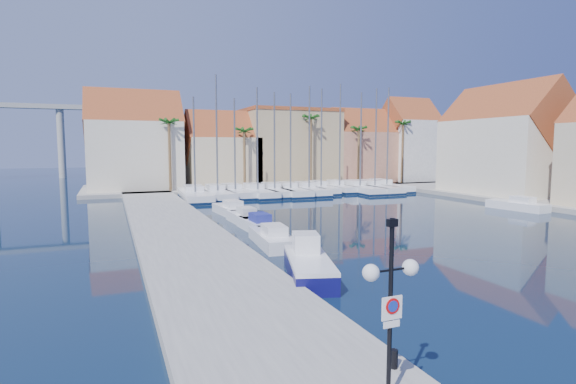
# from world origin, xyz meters

# --- Properties ---
(ground) EXTENTS (260.00, 260.00, 0.00)m
(ground) POSITION_xyz_m (0.00, 0.00, 0.00)
(ground) COLOR black
(ground) RESTS_ON ground
(quay_west) EXTENTS (6.00, 77.00, 0.50)m
(quay_west) POSITION_xyz_m (-9.00, 13.50, 0.25)
(quay_west) COLOR gray
(quay_west) RESTS_ON ground
(shore_north) EXTENTS (54.00, 16.00, 0.50)m
(shore_north) POSITION_xyz_m (10.00, 48.00, 0.25)
(shore_north) COLOR gray
(shore_north) RESTS_ON ground
(shore_east) EXTENTS (12.00, 60.00, 0.50)m
(shore_east) POSITION_xyz_m (32.00, 15.00, 0.25)
(shore_east) COLOR gray
(shore_east) RESTS_ON ground
(lamp_post) EXTENTS (1.43, 0.41, 4.20)m
(lamp_post) POSITION_xyz_m (-7.63, -9.54, 3.25)
(lamp_post) COLOR black
(lamp_post) RESTS_ON quay_west
(bollard) EXTENTS (0.20, 0.20, 0.50)m
(bollard) POSITION_xyz_m (-6.60, -8.28, 0.75)
(bollard) COLOR black
(bollard) RESTS_ON quay_west
(fishing_boat) EXTENTS (3.37, 5.92, 1.97)m
(fishing_boat) POSITION_xyz_m (-4.64, 1.48, 0.65)
(fishing_boat) COLOR #0F0D4F
(fishing_boat) RESTS_ON ground
(motorboat_west_0) EXTENTS (2.31, 5.83, 1.40)m
(motorboat_west_0) POSITION_xyz_m (-3.90, 8.65, 0.51)
(motorboat_west_0) COLOR white
(motorboat_west_0) RESTS_ON ground
(motorboat_west_1) EXTENTS (1.84, 5.32, 1.40)m
(motorboat_west_1) POSITION_xyz_m (-3.24, 13.61, 0.51)
(motorboat_west_1) COLOR white
(motorboat_west_1) RESTS_ON ground
(motorboat_west_2) EXTENTS (1.84, 5.20, 1.40)m
(motorboat_west_2) POSITION_xyz_m (-3.24, 17.07, 0.51)
(motorboat_west_2) COLOR white
(motorboat_west_2) RESTS_ON ground
(motorboat_west_3) EXTENTS (2.28, 5.97, 1.40)m
(motorboat_west_3) POSITION_xyz_m (-3.08, 22.06, 0.51)
(motorboat_west_3) COLOR white
(motorboat_west_3) RESTS_ON ground
(motorboat_east_1) EXTENTS (2.56, 6.00, 1.40)m
(motorboat_east_1) POSITION_xyz_m (24.01, 14.76, 0.51)
(motorboat_east_1) COLOR white
(motorboat_east_1) RESTS_ON ground
(sailboat_0) EXTENTS (3.64, 11.73, 11.89)m
(sailboat_0) POSITION_xyz_m (-4.10, 35.25, 0.56)
(sailboat_0) COLOR white
(sailboat_0) RESTS_ON ground
(sailboat_1) EXTENTS (2.94, 10.56, 14.62)m
(sailboat_1) POSITION_xyz_m (-1.34, 35.79, 0.60)
(sailboat_1) COLOR white
(sailboat_1) RESTS_ON ground
(sailboat_2) EXTENTS (3.04, 10.21, 12.04)m
(sailboat_2) POSITION_xyz_m (0.97, 36.36, 0.58)
(sailboat_2) COLOR white
(sailboat_2) RESTS_ON ground
(sailboat_3) EXTENTS (2.91, 10.32, 13.38)m
(sailboat_3) POSITION_xyz_m (3.65, 35.71, 0.59)
(sailboat_3) COLOR white
(sailboat_3) RESTS_ON ground
(sailboat_4) EXTENTS (2.91, 9.96, 12.93)m
(sailboat_4) POSITION_xyz_m (5.97, 35.83, 0.59)
(sailboat_4) COLOR white
(sailboat_4) RESTS_ON ground
(sailboat_5) EXTENTS (3.43, 11.01, 12.84)m
(sailboat_5) POSITION_xyz_m (8.14, 35.87, 0.58)
(sailboat_5) COLOR white
(sailboat_5) RESTS_ON ground
(sailboat_6) EXTENTS (3.19, 10.30, 13.89)m
(sailboat_6) POSITION_xyz_m (10.67, 35.69, 0.60)
(sailboat_6) COLOR white
(sailboat_6) RESTS_ON ground
(sailboat_7) EXTENTS (3.02, 9.21, 13.78)m
(sailboat_7) POSITION_xyz_m (12.94, 36.74, 0.62)
(sailboat_7) COLOR white
(sailboat_7) RESTS_ON ground
(sailboat_8) EXTENTS (2.23, 8.36, 14.59)m
(sailboat_8) POSITION_xyz_m (15.84, 37.00, 0.66)
(sailboat_8) COLOR white
(sailboat_8) RESTS_ON ground
(sailboat_9) EXTENTS (3.29, 11.35, 13.36)m
(sailboat_9) POSITION_xyz_m (18.05, 35.43, 0.58)
(sailboat_9) COLOR white
(sailboat_9) RESTS_ON ground
(sailboat_10) EXTENTS (3.19, 11.24, 13.97)m
(sailboat_10) POSITION_xyz_m (20.29, 35.32, 0.59)
(sailboat_10) COLOR white
(sailboat_10) RESTS_ON ground
(sailboat_11) EXTENTS (2.82, 10.56, 14.31)m
(sailboat_11) POSITION_xyz_m (22.81, 36.15, 0.60)
(sailboat_11) COLOR white
(sailboat_11) RESTS_ON ground
(building_0) EXTENTS (12.30, 9.00, 13.50)m
(building_0) POSITION_xyz_m (-10.00, 47.00, 6.52)
(building_0) COLOR beige
(building_0) RESTS_ON shore_north
(building_1) EXTENTS (10.30, 8.00, 11.00)m
(building_1) POSITION_xyz_m (2.00, 47.00, 5.30)
(building_1) COLOR beige
(building_1) RESTS_ON shore_north
(building_2) EXTENTS (14.20, 10.20, 11.50)m
(building_2) POSITION_xyz_m (13.00, 48.00, 6.26)
(building_2) COLOR tan
(building_2) RESTS_ON shore_north
(building_3) EXTENTS (10.30, 8.00, 12.00)m
(building_3) POSITION_xyz_m (25.00, 47.00, 5.86)
(building_3) COLOR #B07459
(building_3) RESTS_ON shore_north
(building_4) EXTENTS (8.30, 8.00, 14.00)m
(building_4) POSITION_xyz_m (34.00, 46.00, 6.97)
(building_4) COLOR silver
(building_4) RESTS_ON shore_north
(building_6) EXTENTS (9.00, 14.30, 13.50)m
(building_6) POSITION_xyz_m (32.00, 24.00, 6.52)
(building_6) COLOR beige
(building_6) RESTS_ON shore_east
(palm_0) EXTENTS (2.60, 2.60, 10.15)m
(palm_0) POSITION_xyz_m (-6.00, 42.00, 9.08)
(palm_0) COLOR brown
(palm_0) RESTS_ON shore_north
(palm_1) EXTENTS (2.60, 2.60, 9.15)m
(palm_1) POSITION_xyz_m (4.00, 42.00, 8.14)
(palm_1) COLOR brown
(palm_1) RESTS_ON shore_north
(palm_2) EXTENTS (2.60, 2.60, 11.15)m
(palm_2) POSITION_xyz_m (14.00, 42.00, 10.02)
(palm_2) COLOR brown
(palm_2) RESTS_ON shore_north
(palm_3) EXTENTS (2.60, 2.60, 9.65)m
(palm_3) POSITION_xyz_m (22.00, 42.00, 8.61)
(palm_3) COLOR brown
(palm_3) RESTS_ON shore_north
(palm_4) EXTENTS (2.60, 2.60, 10.65)m
(palm_4) POSITION_xyz_m (30.00, 42.00, 9.55)
(palm_4) COLOR brown
(palm_4) RESTS_ON shore_north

